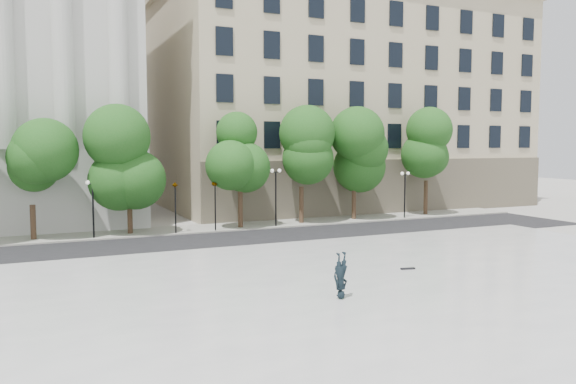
# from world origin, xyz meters

# --- Properties ---
(ground) EXTENTS (160.00, 160.00, 0.00)m
(ground) POSITION_xyz_m (0.00, 0.00, 0.00)
(ground) COLOR #AAA8A0
(ground) RESTS_ON ground
(plaza) EXTENTS (44.00, 22.00, 0.45)m
(plaza) POSITION_xyz_m (0.00, 3.00, 0.23)
(plaza) COLOR silver
(plaza) RESTS_ON ground
(street) EXTENTS (60.00, 8.00, 0.02)m
(street) POSITION_xyz_m (0.00, 18.00, 0.01)
(street) COLOR black
(street) RESTS_ON ground
(far_sidewalk) EXTENTS (60.00, 4.00, 0.12)m
(far_sidewalk) POSITION_xyz_m (0.00, 24.00, 0.06)
(far_sidewalk) COLOR #9B9A8F
(far_sidewalk) RESTS_ON ground
(building_east) EXTENTS (36.00, 26.15, 23.00)m
(building_east) POSITION_xyz_m (20.00, 38.91, 11.14)
(building_east) COLOR tan
(building_east) RESTS_ON ground
(traffic_light_west) EXTENTS (0.38, 1.64, 4.16)m
(traffic_light_west) POSITION_xyz_m (-0.87, 22.30, 3.65)
(traffic_light_west) COLOR black
(traffic_light_west) RESTS_ON ground
(traffic_light_east) EXTENTS (0.90, 1.70, 4.18)m
(traffic_light_east) POSITION_xyz_m (2.02, 22.30, 3.67)
(traffic_light_east) COLOR black
(traffic_light_east) RESTS_ON ground
(person_lying) EXTENTS (0.98, 1.87, 0.48)m
(person_lying) POSITION_xyz_m (0.64, 1.77, 0.69)
(person_lying) COLOR black
(person_lying) RESTS_ON plaza
(skateboard) EXTENTS (0.71, 0.31, 0.07)m
(skateboard) POSITION_xyz_m (6.03, 4.85, 0.49)
(skateboard) COLOR black
(skateboard) RESTS_ON plaza
(street_trees) EXTENTS (48.52, 4.82, 7.90)m
(street_trees) POSITION_xyz_m (0.48, 23.51, 5.30)
(street_trees) COLOR #382619
(street_trees) RESTS_ON ground
(lamp_posts) EXTENTS (38.56, 0.28, 4.48)m
(lamp_posts) POSITION_xyz_m (-0.04, 22.60, 2.93)
(lamp_posts) COLOR black
(lamp_posts) RESTS_ON ground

